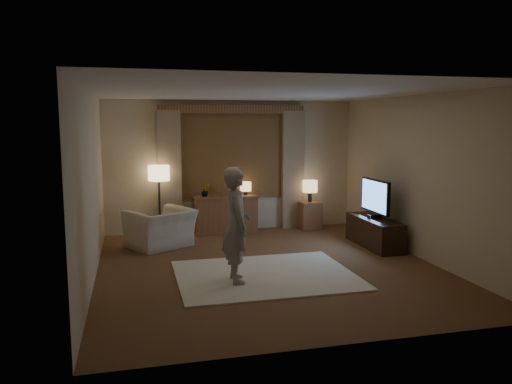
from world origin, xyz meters
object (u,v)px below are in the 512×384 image
object	(u,v)px
sideboard	(226,215)
tv_stand	(374,232)
side_table	(310,215)
armchair	(160,229)
person	(236,225)

from	to	relation	value
sideboard	tv_stand	xyz separation A→B (m)	(2.33, -1.71, -0.10)
sideboard	side_table	world-z (taller)	sideboard
sideboard	armchair	world-z (taller)	sideboard
sideboard	person	distance (m)	3.16
sideboard	armchair	size ratio (longest dim) A/B	1.17
tv_stand	person	size ratio (longest dim) A/B	0.90
side_table	person	xyz separation A→B (m)	(-2.17, -3.05, 0.52)
armchair	tv_stand	distance (m)	3.75
tv_stand	person	xyz separation A→B (m)	(-2.76, -1.38, 0.55)
sideboard	tv_stand	world-z (taller)	sideboard
armchair	person	xyz separation A→B (m)	(0.89, -2.22, 0.47)
sideboard	person	size ratio (longest dim) A/B	0.77
tv_stand	armchair	bearing A→B (deg)	167.11
person	armchair	bearing A→B (deg)	21.72
sideboard	tv_stand	bearing A→B (deg)	-36.35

